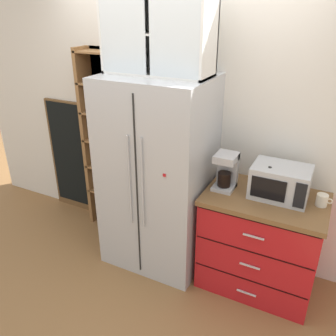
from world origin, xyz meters
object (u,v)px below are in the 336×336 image
bottle_cobalt (268,184)px  chalkboard_menu (72,157)px  refrigerator (158,175)px  microwave (280,182)px  mug_cream (322,200)px  coffee_maker (226,170)px

bottle_cobalt → chalkboard_menu: 2.32m
refrigerator → microwave: bearing=5.3°
microwave → mug_cream: 0.33m
coffee_maker → chalkboard_menu: 1.99m
refrigerator → mug_cream: bearing=4.3°
refrigerator → bottle_cobalt: size_ratio=6.65×
microwave → coffee_maker: coffee_maker is taller
refrigerator → coffee_maker: size_ratio=5.70×
refrigerator → mug_cream: (1.36, 0.10, 0.04)m
microwave → chalkboard_menu: size_ratio=0.33×
coffee_maker → mug_cream: 0.76m
refrigerator → coffee_maker: refrigerator is taller
refrigerator → microwave: size_ratio=4.01×
chalkboard_menu → refrigerator: bearing=-14.3°
refrigerator → mug_cream: size_ratio=14.67×
microwave → coffee_maker: (-0.43, -0.04, 0.03)m
refrigerator → chalkboard_menu: size_ratio=1.33×
coffee_maker → chalkboard_menu: chalkboard_menu is taller
chalkboard_menu → bottle_cobalt: bearing=-7.4°
coffee_maker → mug_cream: size_ratio=2.57×
bottle_cobalt → chalkboard_menu: (-2.28, 0.29, -0.33)m
coffee_maker → bottle_cobalt: coffee_maker is taller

